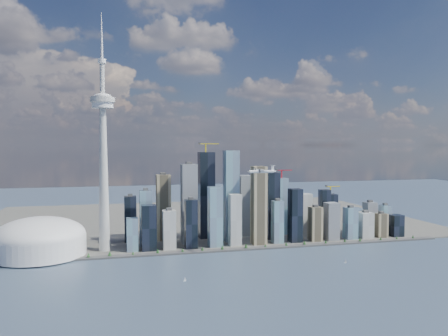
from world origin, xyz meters
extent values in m
plane|color=#304355|center=(0.00, 0.00, 0.00)|extent=(4000.00, 4000.00, 0.00)
cube|color=#383838|center=(0.00, 250.00, 2.00)|extent=(1100.00, 22.00, 4.00)
cube|color=#4C4C47|center=(0.00, 700.00, 1.50)|extent=(1400.00, 900.00, 3.00)
cylinder|color=#3F2D1E|center=(-476.67, 250.00, 5.20)|extent=(1.00, 1.00, 2.40)
cone|color=#194620|center=(-476.67, 250.00, 8.80)|extent=(7.20, 7.20, 8.00)
cylinder|color=#3F2D1E|center=(-390.00, 250.00, 5.20)|extent=(1.00, 1.00, 2.40)
cone|color=#194620|center=(-390.00, 250.00, 8.80)|extent=(7.20, 7.20, 8.00)
cylinder|color=#3F2D1E|center=(-303.33, 250.00, 5.20)|extent=(1.00, 1.00, 2.40)
cone|color=#194620|center=(-303.33, 250.00, 8.80)|extent=(7.20, 7.20, 8.00)
cylinder|color=#3F2D1E|center=(-216.67, 250.00, 5.20)|extent=(1.00, 1.00, 2.40)
cone|color=#194620|center=(-216.67, 250.00, 8.80)|extent=(7.20, 7.20, 8.00)
cylinder|color=#3F2D1E|center=(-130.00, 250.00, 5.20)|extent=(1.00, 1.00, 2.40)
cone|color=#194620|center=(-130.00, 250.00, 8.80)|extent=(7.20, 7.20, 8.00)
cylinder|color=#3F2D1E|center=(-43.33, 250.00, 5.20)|extent=(1.00, 1.00, 2.40)
cone|color=#194620|center=(-43.33, 250.00, 8.80)|extent=(7.20, 7.20, 8.00)
cylinder|color=#3F2D1E|center=(43.33, 250.00, 5.20)|extent=(1.00, 1.00, 2.40)
cone|color=#194620|center=(43.33, 250.00, 8.80)|extent=(7.20, 7.20, 8.00)
cylinder|color=#3F2D1E|center=(130.00, 250.00, 5.20)|extent=(1.00, 1.00, 2.40)
cone|color=#194620|center=(130.00, 250.00, 8.80)|extent=(7.20, 7.20, 8.00)
cylinder|color=#3F2D1E|center=(216.67, 250.00, 5.20)|extent=(1.00, 1.00, 2.40)
cone|color=#194620|center=(216.67, 250.00, 8.80)|extent=(7.20, 7.20, 8.00)
cylinder|color=#3F2D1E|center=(303.33, 250.00, 5.20)|extent=(1.00, 1.00, 2.40)
cone|color=#194620|center=(303.33, 250.00, 8.80)|extent=(7.20, 7.20, 8.00)
cylinder|color=#3F2D1E|center=(390.00, 250.00, 5.20)|extent=(1.00, 1.00, 2.40)
cone|color=#194620|center=(390.00, 250.00, 8.80)|extent=(7.20, 7.20, 8.00)
cylinder|color=#3F2D1E|center=(476.67, 250.00, 5.20)|extent=(1.00, 1.00, 2.40)
cone|color=#194620|center=(476.67, 250.00, 8.80)|extent=(7.20, 7.20, 8.00)
cube|color=black|center=(-200.00, 290.00, 56.59)|extent=(34.00, 34.00, 107.19)
cube|color=#7EADBF|center=(-200.00, 340.00, 71.21)|extent=(30.00, 30.00, 136.42)
cube|color=#B6B7B2|center=(-150.00, 290.00, 49.29)|extent=(30.00, 30.00, 92.57)
cube|color=tan|center=(-150.00, 395.00, 88.26)|extent=(36.00, 36.00, 170.53)
cube|color=slate|center=(-95.00, 340.00, 102.88)|extent=(38.00, 38.00, 199.76)
cube|color=black|center=(-95.00, 290.00, 61.47)|extent=(28.00, 28.00, 116.93)
cube|color=#7EADBF|center=(-40.00, 290.00, 76.08)|extent=(32.00, 32.00, 146.17)
cube|color=black|center=(-40.00, 395.00, 117.50)|extent=(40.00, 40.00, 229.00)
cube|color=#7EADBF|center=(15.00, 340.00, 119.93)|extent=(36.00, 36.00, 233.87)
cube|color=#B6B7B2|center=(15.00, 290.00, 66.34)|extent=(28.00, 28.00, 126.68)
cube|color=tan|center=(70.00, 290.00, 100.44)|extent=(34.00, 34.00, 194.89)
cube|color=slate|center=(70.00, 395.00, 85.83)|extent=(30.00, 30.00, 165.66)
cube|color=black|center=(125.00, 340.00, 90.70)|extent=(32.00, 32.00, 175.40)
cube|color=#7EADBF|center=(125.00, 290.00, 56.59)|extent=(26.00, 26.00, 107.19)
cube|color=black|center=(175.00, 290.00, 71.21)|extent=(30.00, 30.00, 136.42)
cube|color=#7EADBF|center=(175.00, 395.00, 80.96)|extent=(34.00, 34.00, 155.91)
cube|color=#B6B7B2|center=(225.00, 340.00, 61.47)|extent=(28.00, 28.00, 116.93)
cube|color=tan|center=(225.00, 290.00, 46.85)|extent=(30.00, 30.00, 87.70)
cube|color=slate|center=(275.00, 290.00, 51.72)|extent=(32.00, 32.00, 97.44)
cube|color=black|center=(275.00, 340.00, 66.34)|extent=(26.00, 26.00, 126.68)
cube|color=#7EADBF|center=(325.00, 290.00, 44.41)|extent=(30.00, 30.00, 82.83)
cube|color=black|center=(325.00, 395.00, 56.59)|extent=(28.00, 28.00, 107.19)
cube|color=#7EADBF|center=(375.00, 340.00, 39.54)|extent=(30.00, 30.00, 73.08)
cube|color=#B6B7B2|center=(375.00, 290.00, 37.11)|extent=(34.00, 34.00, 68.21)
cube|color=tan|center=(420.00, 290.00, 34.67)|extent=(28.00, 28.00, 63.34)
cube|color=slate|center=(420.00, 340.00, 46.85)|extent=(30.00, 30.00, 87.70)
cube|color=black|center=(465.00, 290.00, 32.23)|extent=(32.00, 32.00, 58.47)
cube|color=#7EADBF|center=(465.00, 340.00, 41.98)|extent=(26.00, 26.00, 77.96)
cube|color=black|center=(-240.00, 395.00, 61.47)|extent=(30.00, 30.00, 116.93)
cube|color=#7EADBF|center=(-240.00, 290.00, 41.98)|extent=(26.00, 26.00, 77.96)
cube|color=yellow|center=(-40.00, 395.00, 243.00)|extent=(3.00, 3.00, 22.00)
cube|color=yellow|center=(-31.75, 395.00, 254.00)|extent=(55.00, 2.20, 2.20)
cube|color=#383838|center=(-56.50, 395.00, 256.00)|extent=(6.00, 4.00, 4.00)
cube|color=maroon|center=(175.00, 395.00, 169.91)|extent=(3.00, 3.00, 22.00)
cube|color=maroon|center=(182.20, 395.00, 180.91)|extent=(48.00, 2.20, 2.20)
cube|color=#383838|center=(160.60, 395.00, 182.91)|extent=(6.00, 4.00, 4.00)
cube|color=yellow|center=(325.00, 395.00, 121.19)|extent=(3.00, 3.00, 22.00)
cube|color=yellow|center=(331.75, 395.00, 132.19)|extent=(45.00, 2.20, 2.20)
cube|color=#383838|center=(311.50, 395.00, 134.19)|extent=(6.00, 4.00, 4.00)
cone|color=#A8A7A2|center=(-300.00, 310.00, 173.00)|extent=(26.00, 26.00, 340.00)
cylinder|color=silver|center=(-300.00, 310.00, 343.00)|extent=(48.00, 48.00, 14.00)
cylinder|color=#A8A7A2|center=(-300.00, 310.00, 355.00)|extent=(56.00, 56.00, 12.00)
ellipsoid|color=silver|center=(-300.00, 310.00, 363.00)|extent=(40.00, 40.00, 14.00)
cylinder|color=#A8A7A2|center=(-300.00, 310.00, 403.00)|extent=(11.00, 11.00, 80.00)
cylinder|color=silver|center=(-300.00, 310.00, 443.00)|extent=(18.00, 18.00, 10.00)
cone|color=silver|center=(-300.00, 310.00, 501.00)|extent=(7.00, 7.00, 105.00)
cylinder|color=silver|center=(-440.00, 300.00, 25.00)|extent=(200.00, 200.00, 44.00)
ellipsoid|color=silver|center=(-440.00, 300.00, 47.00)|extent=(200.00, 200.00, 84.00)
cylinder|color=silver|center=(41.09, 176.30, 192.11)|extent=(56.84, 11.09, 6.95)
cone|color=silver|center=(11.85, 174.14, 192.11)|extent=(8.09, 7.49, 6.95)
cone|color=silver|center=(71.42, 178.54, 192.11)|extent=(11.34, 7.73, 6.95)
cube|color=silver|center=(38.93, 176.14, 195.81)|extent=(13.14, 61.30, 1.09)
cylinder|color=silver|center=(39.81, 164.22, 194.07)|extent=(12.20, 4.78, 3.91)
cylinder|color=silver|center=(38.05, 188.05, 194.07)|extent=(12.20, 4.78, 3.91)
cylinder|color=#3F3F3F|center=(33.31, 163.75, 194.07)|extent=(0.96, 8.69, 8.69)
cylinder|color=#3F3F3F|center=(31.55, 187.58, 194.07)|extent=(0.96, 8.69, 8.69)
cube|color=silver|center=(68.17, 178.30, 199.07)|extent=(6.13, 1.31, 11.95)
cube|color=silver|center=(68.17, 178.30, 205.15)|extent=(6.20, 19.85, 0.76)
cube|color=white|center=(-151.46, 44.73, 0.35)|extent=(5.36, 2.37, 0.69)
cylinder|color=#999999|center=(-151.46, 44.73, 4.32)|extent=(0.21, 0.21, 7.77)
cube|color=white|center=(199.22, 86.33, 0.39)|extent=(6.06, 3.46, 0.77)
cylinder|color=#999999|center=(199.22, 86.33, 4.84)|extent=(0.23, 0.23, 8.71)
camera|label=1|loc=(-270.63, -740.32, 250.40)|focal=35.00mm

